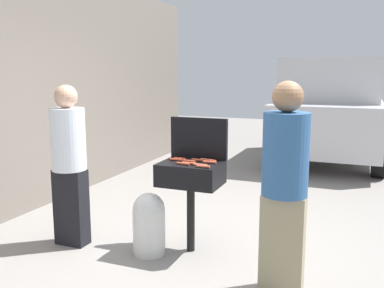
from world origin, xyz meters
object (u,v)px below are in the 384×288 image
at_px(hot_dog_6, 176,160).
at_px(person_right, 285,182).
at_px(hot_dog_1, 183,164).
at_px(hot_dog_5, 210,162).
at_px(parked_minivan, 332,109).
at_px(hot_dog_3, 203,166).
at_px(hot_dog_10, 189,163).
at_px(hot_dog_4, 180,159).
at_px(propane_tank, 149,222).
at_px(bbq_grill, 191,177).
at_px(person_left, 69,160).
at_px(hot_dog_9, 200,165).
at_px(hot_dog_2, 198,160).
at_px(hot_dog_7, 189,161).
at_px(hot_dog_8, 207,160).
at_px(hot_dog_0, 210,161).

xyz_separation_m(hot_dog_6, person_right, (1.16, -0.51, 0.01)).
distance_m(hot_dog_1, person_right, 1.09).
bearing_deg(hot_dog_5, parked_minivan, 82.15).
relative_size(person_right, parked_minivan, 0.39).
xyz_separation_m(hot_dog_3, hot_dog_6, (-0.36, 0.19, 0.00)).
height_order(hot_dog_5, hot_dog_10, same).
height_order(hot_dog_4, propane_tank, hot_dog_4).
relative_size(hot_dog_1, propane_tank, 0.21).
xyz_separation_m(bbq_grill, person_left, (-1.22, -0.30, 0.14)).
height_order(bbq_grill, parked_minivan, parked_minivan).
bearing_deg(bbq_grill, hot_dog_9, -38.23).
bearing_deg(hot_dog_2, hot_dog_7, -124.36).
height_order(hot_dog_1, hot_dog_9, same).
height_order(person_right, parked_minivan, parked_minivan).
distance_m(person_left, person_right, 2.22).
height_order(hot_dog_3, hot_dog_8, same).
xyz_separation_m(propane_tank, person_left, (-0.86, -0.08, 0.58)).
relative_size(hot_dog_10, parked_minivan, 0.03).
xyz_separation_m(hot_dog_4, hot_dog_6, (-0.02, -0.06, 0.00)).
distance_m(hot_dog_2, hot_dog_4, 0.19).
height_order(bbq_grill, hot_dog_4, hot_dog_4).
bearing_deg(bbq_grill, hot_dog_10, -79.48).
height_order(hot_dog_3, hot_dog_4, same).
bearing_deg(hot_dog_1, propane_tank, -162.33).
distance_m(bbq_grill, hot_dog_5, 0.24).
xyz_separation_m(hot_dog_5, person_right, (0.81, -0.52, 0.01)).
bearing_deg(hot_dog_10, hot_dog_9, -13.73).
relative_size(hot_dog_6, hot_dog_7, 1.00).
bearing_deg(hot_dog_1, person_left, -171.37).
height_order(hot_dog_4, hot_dog_8, same).
xyz_separation_m(hot_dog_1, hot_dog_10, (0.05, 0.04, 0.00)).
height_order(person_left, person_right, person_right).
bearing_deg(person_right, bbq_grill, -16.82).
bearing_deg(hot_dog_2, hot_dog_4, -179.88).
distance_m(hot_dog_1, hot_dog_2, 0.22).
height_order(hot_dog_1, hot_dog_3, same).
xyz_separation_m(hot_dog_10, propane_tank, (-0.37, -0.14, -0.60)).
xyz_separation_m(hot_dog_2, hot_dog_8, (0.08, 0.04, 0.00)).
bearing_deg(bbq_grill, hot_dog_5, 12.36).
bearing_deg(hot_dog_5, person_left, -166.45).
height_order(hot_dog_4, hot_dog_10, same).
relative_size(hot_dog_1, hot_dog_6, 1.00).
bearing_deg(hot_dog_8, person_left, -162.20).
bearing_deg(person_right, propane_tank, -1.90).
bearing_deg(person_right, hot_dog_0, -26.01).
bearing_deg(hot_dog_0, hot_dog_1, -130.86).
xyz_separation_m(hot_dog_5, hot_dog_7, (-0.20, -0.03, 0.00)).
relative_size(hot_dog_5, propane_tank, 0.21).
bearing_deg(propane_tank, hot_dog_6, 53.86).
distance_m(hot_dog_8, hot_dog_10, 0.24).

